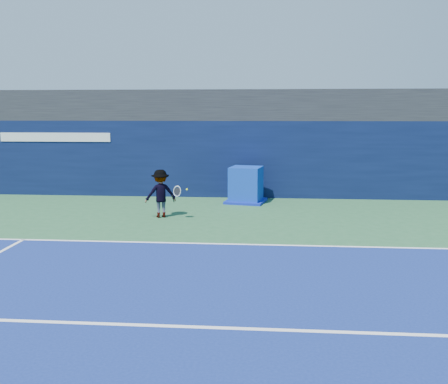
% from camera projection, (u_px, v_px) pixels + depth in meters
% --- Properties ---
extents(ground, '(80.00, 80.00, 0.00)m').
position_uv_depth(ground, '(195.00, 284.00, 9.83)').
color(ground, '#285A34').
rests_on(ground, ground).
extents(baseline, '(24.00, 0.10, 0.01)m').
position_uv_depth(baseline, '(211.00, 244.00, 12.78)').
color(baseline, white).
rests_on(baseline, ground).
extents(service_line, '(24.00, 0.10, 0.01)m').
position_uv_depth(service_line, '(177.00, 326.00, 7.86)').
color(service_line, white).
rests_on(service_line, ground).
extents(stadium_band, '(36.00, 3.00, 1.20)m').
position_uv_depth(stadium_band, '(233.00, 106.00, 20.57)').
color(stadium_band, black).
rests_on(stadium_band, back_wall_assembly).
extents(back_wall_assembly, '(36.00, 1.03, 3.00)m').
position_uv_depth(back_wall_assembly, '(231.00, 159.00, 19.92)').
color(back_wall_assembly, '#091334').
rests_on(back_wall_assembly, ground).
extents(equipment_cart, '(1.63, 1.63, 1.33)m').
position_uv_depth(equipment_cart, '(246.00, 186.00, 18.59)').
color(equipment_cart, '#0B30A4').
rests_on(equipment_cart, ground).
extents(tennis_player, '(1.30, 0.90, 1.54)m').
position_uv_depth(tennis_player, '(161.00, 194.00, 15.92)').
color(tennis_player, white).
rests_on(tennis_player, ground).
extents(tennis_ball, '(0.06, 0.06, 0.06)m').
position_uv_depth(tennis_ball, '(187.00, 189.00, 14.31)').
color(tennis_ball, '#C5E719').
rests_on(tennis_ball, ground).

